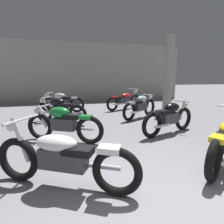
{
  "coord_description": "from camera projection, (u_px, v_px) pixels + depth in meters",
  "views": [
    {
      "loc": [
        -1.28,
        -1.5,
        1.54
      ],
      "look_at": [
        0.0,
        3.47,
        0.55
      ],
      "focal_mm": 29.36,
      "sensor_mm": 36.0,
      "label": 1
    }
  ],
  "objects": [
    {
      "name": "motorcycle_right_row_1",
      "position": [
        169.0,
        117.0,
        4.97
      ],
      "size": [
        1.89,
        0.79,
        0.88
      ],
      "color": "black",
      "rests_on": "ground"
    },
    {
      "name": "motorcycle_left_row_3",
      "position": [
        62.0,
        102.0,
        8.01
      ],
      "size": [
        1.89,
        0.78,
        0.88
      ],
      "color": "black",
      "rests_on": "ground"
    },
    {
      "name": "motorcycle_right_row_2",
      "position": [
        140.0,
        106.0,
        6.86
      ],
      "size": [
        1.73,
        1.13,
        0.88
      ],
      "color": "black",
      "rests_on": "ground"
    },
    {
      "name": "support_pillar",
      "position": [
        168.0,
        75.0,
        7.68
      ],
      "size": [
        0.36,
        0.36,
        3.2
      ],
      "primitive_type": "cylinder",
      "color": "#9E998E",
      "rests_on": "ground"
    },
    {
      "name": "ground_plane",
      "position": [
        190.0,
        218.0,
        2.03
      ],
      "size": [
        60.0,
        60.0,
        0.0
      ],
      "primitive_type": "plane",
      "color": "gray"
    },
    {
      "name": "motorcycle_left_row_2",
      "position": [
        60.0,
        110.0,
        6.08
      ],
      "size": [
        1.71,
        1.17,
        0.88
      ],
      "color": "black",
      "rests_on": "ground"
    },
    {
      "name": "motorcycle_left_row_1",
      "position": [
        63.0,
        123.0,
        4.33
      ],
      "size": [
        1.79,
        1.03,
        0.88
      ],
      "color": "black",
      "rests_on": "ground"
    },
    {
      "name": "motorcycle_right_row_3",
      "position": [
        124.0,
        100.0,
        8.72
      ],
      "size": [
        1.99,
        1.12,
        0.97
      ],
      "color": "black",
      "rests_on": "ground"
    },
    {
      "name": "back_wall",
      "position": [
        85.0,
        72.0,
        11.46
      ],
      "size": [
        12.81,
        0.24,
        3.6
      ],
      "primitive_type": "cube",
      "color": "#9E998E",
      "rests_on": "ground"
    },
    {
      "name": "motorcycle_left_row_0",
      "position": [
        63.0,
        157.0,
        2.52
      ],
      "size": [
        1.96,
        1.16,
        0.97
      ],
      "color": "black",
      "rests_on": "ground"
    }
  ]
}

